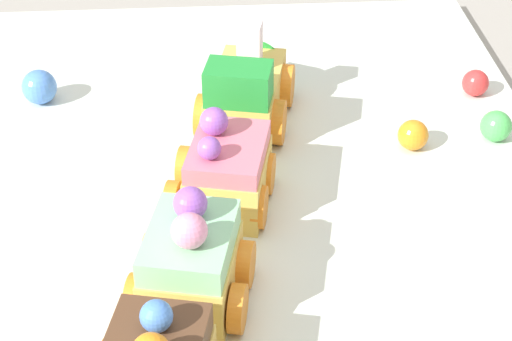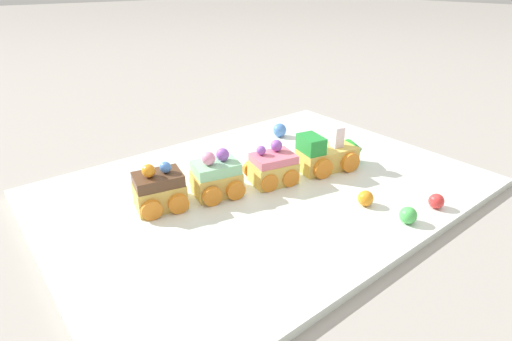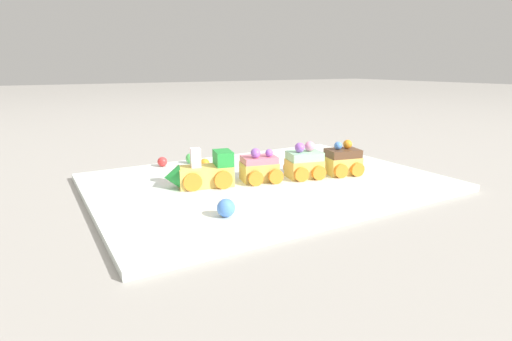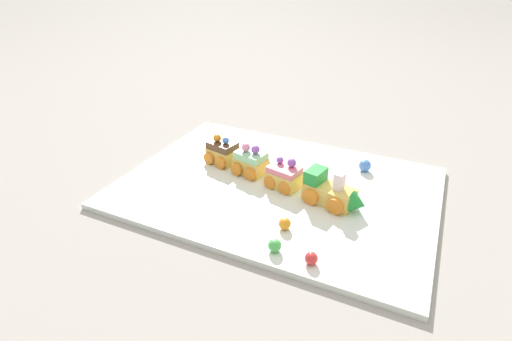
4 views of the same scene
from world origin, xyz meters
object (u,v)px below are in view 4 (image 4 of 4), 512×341
object	(u,v)px
cake_car_strawberry	(285,176)
gumball_orange	(285,224)
cake_train_locomotive	(333,193)
gumball_blue	(365,165)
gumball_red	(311,258)
gumball_green	(275,245)
cake_car_mint	(251,162)
cake_car_chocolate	(223,152)

from	to	relation	value
cake_car_strawberry	gumball_orange	distance (m)	0.15
cake_train_locomotive	gumball_orange	size ratio (longest dim) A/B	5.83
gumball_blue	gumball_red	distance (m)	0.34
gumball_green	cake_car_mint	bearing A→B (deg)	124.38
cake_train_locomotive	cake_car_chocolate	size ratio (longest dim) A/B	1.69
cake_car_strawberry	gumball_green	distance (m)	0.21
cake_car_mint	gumball_blue	xyz separation A→B (m)	(0.22, 0.11, -0.01)
cake_car_strawberry	gumball_blue	size ratio (longest dim) A/B	2.83
cake_train_locomotive	gumball_red	xyz separation A→B (m)	(0.02, -0.18, -0.01)
cake_car_mint	gumball_orange	distance (m)	0.21
cake_train_locomotive	cake_car_strawberry	distance (m)	0.11
cake_car_mint	gumball_red	xyz separation A→B (m)	(0.21, -0.22, -0.02)
cake_train_locomotive	gumball_red	size ratio (longest dim) A/B	6.14
cake_car_mint	gumball_orange	size ratio (longest dim) A/B	3.46
cake_car_chocolate	gumball_green	world-z (taller)	cake_car_chocolate
gumball_red	gumball_green	size ratio (longest dim) A/B	0.92
cake_car_strawberry	cake_car_mint	xyz separation A→B (m)	(-0.09, 0.02, 0.00)
cake_train_locomotive	gumball_green	world-z (taller)	cake_train_locomotive
cake_car_chocolate	gumball_red	bearing A→B (deg)	-26.70
gumball_blue	gumball_green	xyz separation A→B (m)	(-0.08, -0.33, -0.00)
cake_train_locomotive	cake_car_chocolate	xyz separation A→B (m)	(-0.28, 0.06, 0.00)
gumball_red	gumball_green	bearing A→B (deg)	177.21
cake_train_locomotive	cake_car_mint	xyz separation A→B (m)	(-0.20, 0.04, 0.00)
cake_train_locomotive	gumball_orange	xyz separation A→B (m)	(-0.05, -0.11, -0.01)
gumball_green	cake_train_locomotive	bearing A→B (deg)	75.23
cake_car_strawberry	gumball_blue	distance (m)	0.19
cake_car_strawberry	cake_car_mint	size ratio (longest dim) A/B	1.00
cake_train_locomotive	gumball_orange	bearing A→B (deg)	-102.64
cake_car_strawberry	cake_car_chocolate	world-z (taller)	cake_car_chocolate
cake_car_strawberry	cake_car_chocolate	xyz separation A→B (m)	(-0.17, 0.04, 0.00)
cake_car_chocolate	gumball_red	xyz separation A→B (m)	(0.29, -0.24, -0.01)
gumball_blue	gumball_green	world-z (taller)	gumball_blue
cake_car_mint	gumball_red	distance (m)	0.31
cake_car_mint	gumball_green	world-z (taller)	cake_car_mint
gumball_blue	gumball_orange	size ratio (longest dim) A/B	1.22
cake_car_chocolate	gumball_blue	distance (m)	0.32
cake_car_chocolate	gumball_green	xyz separation A→B (m)	(0.23, -0.24, -0.01)
gumball_green	cake_car_chocolate	bearing A→B (deg)	134.33
cake_train_locomotive	cake_car_strawberry	size ratio (longest dim) A/B	1.69
cake_car_chocolate	gumball_blue	bearing A→B (deg)	30.02
cake_train_locomotive	gumball_red	bearing A→B (deg)	-72.03
cake_train_locomotive	cake_car_chocolate	distance (m)	0.28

